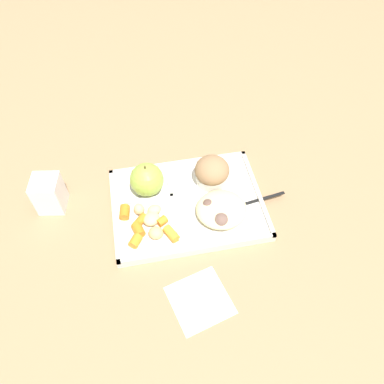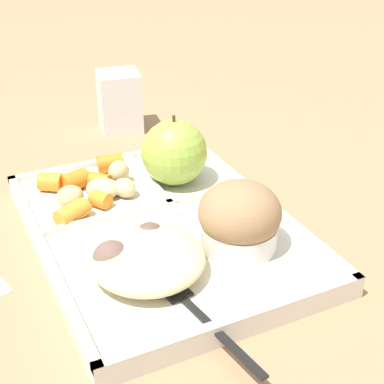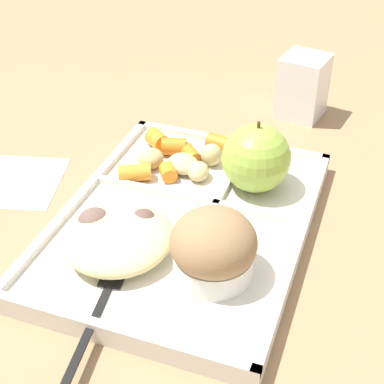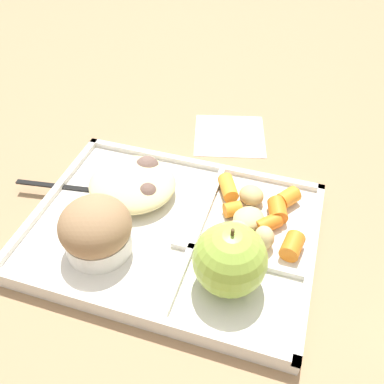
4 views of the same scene
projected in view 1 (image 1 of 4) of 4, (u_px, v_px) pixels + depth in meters
name	position (u px, v px, depth m)	size (l,w,h in m)	color
ground	(188.00, 207.00, 0.87)	(6.00, 6.00, 0.00)	#997551
lunch_tray	(187.00, 205.00, 0.86)	(0.33, 0.25, 0.02)	silver
green_apple	(147.00, 180.00, 0.85)	(0.08, 0.08, 0.08)	#93B742
bran_muffin	(212.00, 172.00, 0.87)	(0.08, 0.08, 0.07)	silver
carrot_slice_back	(141.00, 221.00, 0.81)	(0.02, 0.02, 0.03)	orange
carrot_slice_near_corner	(138.00, 230.00, 0.80)	(0.02, 0.02, 0.03)	orange
carrot_slice_diagonal	(171.00, 234.00, 0.79)	(0.02, 0.02, 0.04)	orange
carrot_slice_small	(162.00, 221.00, 0.81)	(0.02, 0.02, 0.02)	orange
carrot_slice_large	(135.00, 241.00, 0.78)	(0.02, 0.02, 0.03)	orange
carrot_slice_tilted	(125.00, 212.00, 0.82)	(0.02, 0.02, 0.03)	orange
potato_chunk_golden	(151.00, 219.00, 0.82)	(0.04, 0.03, 0.02)	tan
potato_chunk_large	(139.00, 209.00, 0.83)	(0.03, 0.02, 0.03)	tan
potato_chunk_browned	(156.00, 233.00, 0.79)	(0.03, 0.03, 0.02)	tan
potato_chunk_corner	(154.00, 210.00, 0.83)	(0.02, 0.03, 0.02)	tan
egg_noodle_pile	(221.00, 209.00, 0.82)	(0.11, 0.11, 0.03)	beige
meatball_back	(223.00, 211.00, 0.82)	(0.03, 0.03, 0.03)	brown
meatball_center	(210.00, 207.00, 0.83)	(0.03, 0.03, 0.03)	#755B4C
meatball_side	(221.00, 221.00, 0.80)	(0.04, 0.04, 0.04)	brown
meatball_front	(208.00, 206.00, 0.83)	(0.03, 0.03, 0.03)	brown
plastic_fork	(247.00, 204.00, 0.85)	(0.16, 0.04, 0.00)	black
milk_carton	(49.00, 194.00, 0.83)	(0.06, 0.06, 0.09)	white
paper_napkin	(200.00, 300.00, 0.73)	(0.11, 0.11, 0.00)	white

